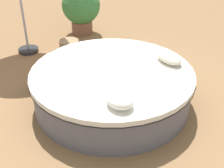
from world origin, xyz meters
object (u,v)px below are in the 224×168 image
at_px(throw_pillow_0, 120,99).
at_px(planter, 81,7).
at_px(throw_pillow_1, 169,57).
at_px(side_table, 70,50).
at_px(round_bed, 112,87).

relative_size(throw_pillow_0, planter, 0.35).
xyz_separation_m(throw_pillow_1, side_table, (2.00, 1.00, -0.47)).
relative_size(throw_pillow_0, throw_pillow_1, 0.80).
relative_size(throw_pillow_1, side_table, 1.19).
bearing_deg(round_bed, planter, -14.41).
bearing_deg(throw_pillow_1, round_bed, 79.71).
xyz_separation_m(planter, side_table, (-1.25, 0.82, -0.45)).
height_order(round_bed, throw_pillow_0, throw_pillow_0).
height_order(throw_pillow_1, planter, planter).
relative_size(throw_pillow_1, planter, 0.44).
bearing_deg(side_table, planter, -33.25).
bearing_deg(side_table, round_bed, -179.00).
relative_size(round_bed, side_table, 5.89).
height_order(throw_pillow_1, side_table, throw_pillow_1).
bearing_deg(side_table, throw_pillow_1, -153.32).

